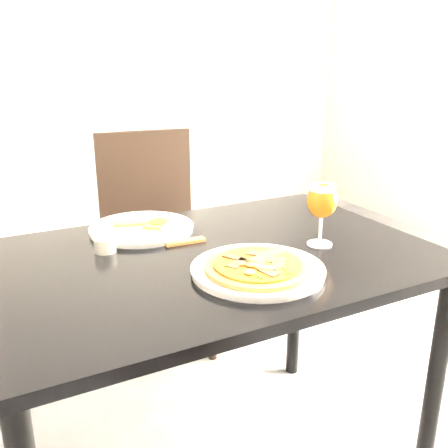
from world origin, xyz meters
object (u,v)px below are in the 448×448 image
pizza (258,266)px  dining_table (211,284)px  chair_far (154,233)px  beer_glass (322,201)px

pizza → dining_table: bearing=100.6°
pizza → chair_far: bearing=84.3°
dining_table → pizza: size_ratio=4.67×
chair_far → pizza: bearing=-89.4°
dining_table → pizza: (0.03, -0.18, 0.12)m
dining_table → pizza: bearing=-79.0°
dining_table → chair_far: chair_far is taller
pizza → beer_glass: 0.30m
dining_table → chair_far: (0.14, 0.84, -0.13)m
dining_table → chair_far: 0.86m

